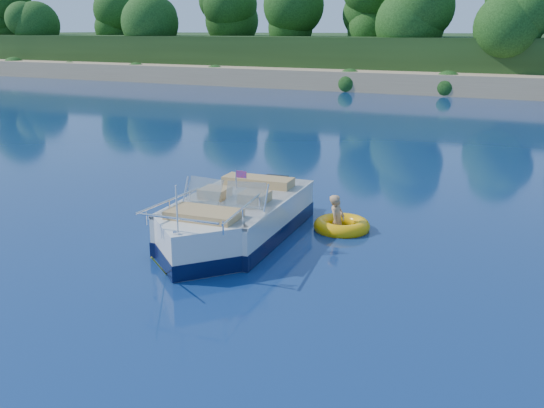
{
  "coord_description": "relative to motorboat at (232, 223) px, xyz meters",
  "views": [
    {
      "loc": [
        7.73,
        -10.46,
        4.64
      ],
      "look_at": [
        1.98,
        1.29,
        0.85
      ],
      "focal_mm": 40.0,
      "sensor_mm": 36.0,
      "label": 1
    }
  ],
  "objects": [
    {
      "name": "treeline",
      "position": [
        -1.13,
        40.12,
        5.14
      ],
      "size": [
        150.0,
        7.12,
        8.19
      ],
      "color": "black",
      "rests_on": "ground"
    },
    {
      "name": "boy",
      "position": [
        1.9,
        1.73,
        -0.41
      ],
      "size": [
        0.35,
        0.76,
        1.48
      ],
      "primitive_type": "imported",
      "rotation": [
        0.0,
        -0.17,
        1.59
      ],
      "color": "tan",
      "rests_on": "ground"
    },
    {
      "name": "ground",
      "position": [
        -1.17,
        -0.89,
        -0.41
      ],
      "size": [
        160.0,
        160.0,
        0.0
      ],
      "primitive_type": "plane",
      "color": "#0A214C",
      "rests_on": "ground"
    },
    {
      "name": "shoreline",
      "position": [
        -1.17,
        62.88,
        0.57
      ],
      "size": [
        170.0,
        59.0,
        6.0
      ],
      "color": "tan",
      "rests_on": "ground"
    },
    {
      "name": "motorboat",
      "position": [
        0.0,
        0.0,
        0.0
      ],
      "size": [
        2.59,
        6.32,
        2.1
      ],
      "rotation": [
        0.0,
        0.0,
        0.08
      ],
      "color": "white",
      "rests_on": "ground"
    },
    {
      "name": "tow_tube",
      "position": [
        2.0,
        1.78,
        -0.32
      ],
      "size": [
        1.79,
        1.79,
        0.36
      ],
      "rotation": [
        0.0,
        0.0,
        -0.42
      ],
      "color": "#FCAC07",
      "rests_on": "ground"
    }
  ]
}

